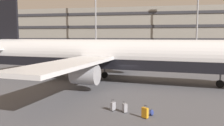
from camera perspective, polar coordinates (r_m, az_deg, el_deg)
ground_plane at (r=29.99m, az=4.17°, el=-5.02°), size 600.00×600.00×0.00m
terminal_structure at (r=73.86m, az=8.20°, el=7.14°), size 134.97×20.76×13.96m
airliner at (r=31.46m, az=-1.17°, el=1.76°), size 42.34×34.32×11.57m
light_mast_far_left at (r=68.44m, az=-23.91°, el=12.69°), size 1.80×0.50×24.70m
light_mast_left at (r=58.72m, az=-4.03°, el=14.66°), size 1.80×0.50×25.30m
light_mast_center_left at (r=57.27m, az=20.14°, el=12.29°), size 1.80×0.50×21.04m
suitcase_scuffed at (r=17.60m, az=8.02°, el=-11.88°), size 0.53×0.46×0.95m
suitcase_large at (r=18.75m, az=3.10°, el=-10.81°), size 0.48×0.53×0.87m
suitcase_navy at (r=19.13m, az=0.26°, el=-10.46°), size 0.40×0.47×0.91m
backpack_teal at (r=18.24m, az=9.64°, el=-11.88°), size 0.39×0.35×0.54m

